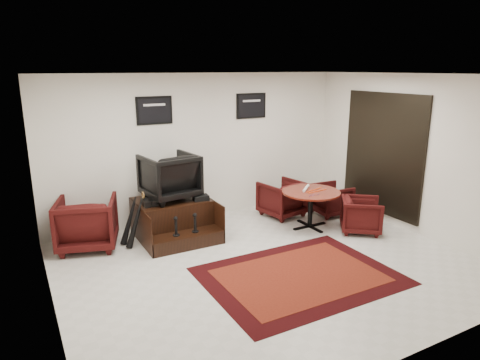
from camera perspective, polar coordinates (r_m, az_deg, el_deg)
name	(u,v)px	position (r m, az deg, el deg)	size (l,w,h in m)	color
ground	(269,264)	(6.63, 3.92, -11.13)	(6.00, 6.00, 0.00)	silver
room_shell	(290,145)	(6.39, 6.70, 4.70)	(6.02, 5.02, 2.81)	white
area_rug	(300,276)	(6.32, 7.96, -12.54)	(2.68, 2.01, 0.01)	black
shine_podium	(174,220)	(7.64, -8.80, -5.23)	(1.27, 1.30, 0.65)	black
shine_chair	(169,174)	(7.53, -9.40, 0.77)	(0.86, 0.81, 0.89)	black
shoes_pair	(149,202)	(7.33, -11.98, -2.92)	(0.23, 0.29, 0.11)	black
polish_kit	(201,198)	(7.47, -5.24, -2.37)	(0.26, 0.18, 0.09)	black
umbrella_black	(135,223)	(7.25, -13.78, -5.62)	(0.31, 0.12, 0.84)	black
umbrella_hooked	(129,220)	(7.42, -14.52, -5.17)	(0.31, 0.12, 0.85)	black
armchair_side	(87,221)	(7.45, -19.74, -5.11)	(0.91, 0.85, 0.94)	black
meeting_table	(311,196)	(7.97, 9.43, -2.07)	(1.07, 1.07, 0.70)	#4E140B
table_chair_back	(282,197)	(8.59, 5.63, -2.24)	(0.76, 0.71, 0.78)	black
table_chair_window	(331,198)	(8.82, 12.08, -2.35)	(0.67, 0.63, 0.69)	black
table_chair_corner	(361,214)	(8.02, 15.88, -4.32)	(0.67, 0.63, 0.69)	black
paper_roll	(306,188)	(8.03, 8.80, -1.08)	(0.05, 0.05, 0.42)	white
table_clutter	(316,191)	(7.94, 10.05, -1.47)	(0.57, 0.36, 0.01)	#F9490D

